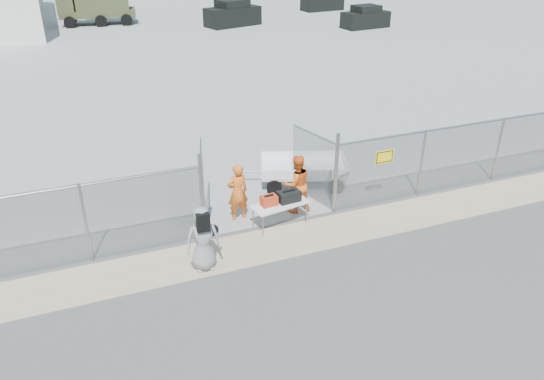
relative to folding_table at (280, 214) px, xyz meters
name	(u,v)px	position (x,y,z in m)	size (l,w,h in m)	color
ground	(300,261)	(-0.19, -1.87, -0.35)	(160.00, 160.00, 0.00)	#4E4D4D
tarmac_inside	(113,15)	(-0.19, 40.13, -0.34)	(160.00, 80.00, 0.01)	#9D9D9D
dirt_strip	(285,241)	(-0.19, -0.87, -0.34)	(44.00, 1.60, 0.01)	tan
chain_link_fence	(272,190)	(-0.19, 0.13, 0.75)	(40.00, 0.20, 2.20)	gray
folding_table	(280,214)	(0.00, 0.00, 0.00)	(1.63, 0.68, 0.69)	white
orange_bag	(269,201)	(-0.33, 0.03, 0.49)	(0.45, 0.30, 0.28)	red
black_duffel	(289,196)	(0.29, 0.05, 0.50)	(0.64, 0.38, 0.31)	black
security_worker_left	(238,192)	(-1.00, 0.78, 0.52)	(0.64, 0.42, 1.74)	orange
security_worker_right	(297,184)	(0.76, 0.58, 0.56)	(0.88, 0.69, 1.81)	orange
visitor	(203,239)	(-2.57, -1.27, 0.52)	(0.85, 0.55, 1.74)	gray
utility_trailer	(303,171)	(1.75, 2.24, 0.09)	(3.63, 1.87, 0.88)	white
military_truck	(97,7)	(-1.77, 35.61, 1.09)	(6.01, 2.22, 2.87)	#424627
parked_vehicle_near	(233,13)	(8.42, 30.95, 0.66)	(4.46, 2.02, 2.02)	black
parked_vehicle_mid	(322,1)	(18.93, 35.72, 0.54)	(3.91, 1.77, 1.77)	black
parked_vehicle_far	(366,17)	(18.09, 26.18, 0.51)	(3.80, 1.72, 1.72)	black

